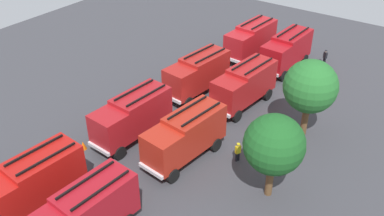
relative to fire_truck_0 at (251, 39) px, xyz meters
The scene contains 14 objects.
ground_plane 14.88m from the fire_truck_0, ahead, with size 65.55×65.55×0.00m, color #38383D.
fire_truck_0 is the anchor object (origin of this frame).
fire_truck_1 10.14m from the fire_truck_0, ahead, with size 7.43×3.40×3.88m.
fire_truck_2 19.21m from the fire_truck_0, ahead, with size 7.35×3.16×3.88m.
fire_truck_3 28.89m from the fire_truck_0, ahead, with size 7.38×3.24×3.88m.
fire_truck_4 4.50m from the fire_truck_0, 85.25° to the left, with size 7.33×3.09×3.88m.
fire_truck_5 10.51m from the fire_truck_0, 25.64° to the left, with size 7.41×3.35×3.88m.
fire_truck_6 19.47m from the fire_truck_0, 14.17° to the left, with size 7.42×3.39×3.88m.
fire_truck_7 29.27m from the fire_truck_0, ahead, with size 7.36×3.18×3.88m.
firefighter_0 8.27m from the fire_truck_0, 111.05° to the left, with size 0.42×0.48×1.68m.
firefighter_1 18.85m from the fire_truck_0, 26.06° to the left, with size 0.48×0.40×1.63m.
tree_0 15.41m from the fire_truck_0, 45.88° to the left, with size 4.33×4.33×6.71m.
tree_1 22.30m from the fire_truck_0, 32.22° to the left, with size 4.09×4.09×6.35m.
traffic_cone_0 22.95m from the fire_truck_0, ahead, with size 0.50×0.50×0.72m, color #F2600C.
Camera 1 is at (25.25, 17.96, 21.05)m, focal length 39.96 mm.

